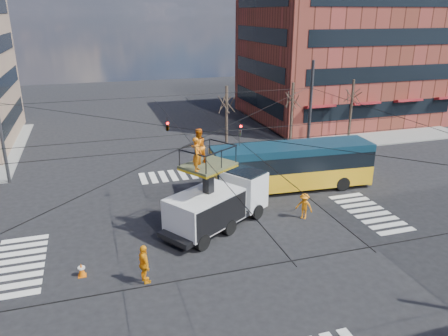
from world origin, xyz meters
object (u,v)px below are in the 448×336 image
worker_ground (144,264)px  utility_truck (218,194)px  flagger (304,206)px  city_bus (292,165)px  traffic_cone (81,270)px

worker_ground → utility_truck: bearing=-59.7°
utility_truck → worker_ground: 6.59m
worker_ground → flagger: worker_ground is taller
city_bus → flagger: city_bus is taller
utility_truck → traffic_cone: utility_truck is taller
utility_truck → traffic_cone: bearing=169.2°
utility_truck → flagger: 5.36m
utility_truck → flagger: bearing=-39.1°
worker_ground → flagger: (9.98, 3.82, -0.15)m
utility_truck → city_bus: utility_truck is taller
traffic_cone → worker_ground: worker_ground is taller
traffic_cone → utility_truck: bearing=21.7°
utility_truck → city_bus: 7.58m
utility_truck → city_bus: (6.49, 3.92, -0.26)m
city_bus → traffic_cone: 15.73m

